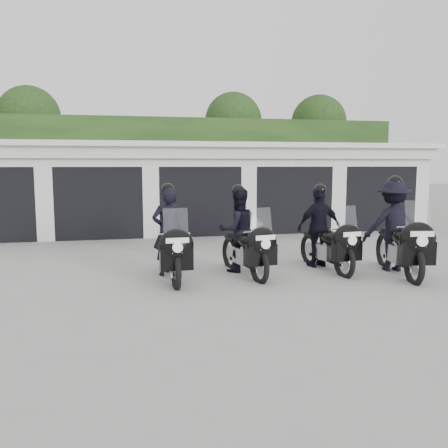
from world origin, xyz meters
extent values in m
plane|color=#989793|center=(0.00, 0.00, 0.00)|extent=(80.00, 80.00, 0.00)
cube|color=silver|center=(0.00, 8.50, 1.40)|extent=(16.00, 6.00, 2.80)
cube|color=silver|center=(0.00, 8.30, 2.88)|extent=(16.40, 6.80, 0.16)
cube|color=silver|center=(0.00, 5.25, 2.65)|extent=(16.40, 0.12, 0.40)
cube|color=black|center=(0.00, 5.48, 0.12)|extent=(16.00, 0.06, 0.24)
cube|color=silver|center=(-4.65, 5.65, 1.40)|extent=(0.50, 0.50, 2.80)
cube|color=black|center=(-3.10, 6.70, 1.10)|extent=(2.60, 2.60, 2.20)
cube|color=silver|center=(-3.10, 5.65, 2.50)|extent=(2.60, 0.50, 0.60)
cube|color=silver|center=(-1.55, 5.65, 1.40)|extent=(0.50, 0.50, 2.80)
cube|color=black|center=(0.00, 6.70, 1.10)|extent=(2.60, 2.60, 2.20)
cube|color=silver|center=(0.00, 5.65, 2.50)|extent=(2.60, 0.50, 0.60)
cube|color=silver|center=(1.55, 5.65, 1.40)|extent=(0.50, 0.50, 2.80)
cube|color=black|center=(3.10, 6.70, 1.10)|extent=(2.60, 2.60, 2.20)
cube|color=silver|center=(3.10, 5.65, 2.50)|extent=(2.60, 0.50, 0.60)
cube|color=silver|center=(4.65, 5.65, 1.40)|extent=(0.50, 0.50, 2.80)
cube|color=black|center=(6.20, 6.70, 1.10)|extent=(2.60, 2.60, 2.20)
cube|color=silver|center=(6.20, 5.65, 2.50)|extent=(2.60, 0.50, 0.60)
cube|color=silver|center=(7.75, 5.65, 1.40)|extent=(0.50, 0.50, 2.80)
cube|color=#173212|center=(0.00, 12.50, 2.15)|extent=(20.00, 2.00, 4.30)
sphere|color=#173212|center=(-6.50, 14.00, 4.40)|extent=(2.80, 2.80, 2.80)
cylinder|color=black|center=(-6.50, 14.00, 1.65)|extent=(0.24, 0.24, 3.30)
sphere|color=#173212|center=(3.00, 14.00, 4.40)|extent=(2.80, 2.80, 2.80)
cylinder|color=black|center=(3.00, 14.00, 1.65)|extent=(0.24, 0.24, 3.30)
sphere|color=#173212|center=(7.50, 14.00, 4.40)|extent=(2.80, 2.80, 2.80)
cylinder|color=black|center=(7.50, 14.00, 1.65)|extent=(0.24, 0.24, 3.30)
torus|color=black|center=(-1.45, -0.67, 0.32)|extent=(0.14, 0.76, 0.76)
torus|color=black|center=(-1.49, 0.82, 0.32)|extent=(0.14, 0.76, 0.76)
cube|color=#ADADB2|center=(-1.47, 0.10, 0.39)|extent=(0.29, 0.58, 0.33)
cube|color=black|center=(-1.47, 0.08, 0.23)|extent=(0.13, 1.35, 0.06)
ellipsoid|color=black|center=(-1.47, -0.08, 0.75)|extent=(0.35, 0.61, 0.30)
cube|color=black|center=(-1.48, 0.37, 0.77)|extent=(0.29, 0.58, 0.10)
ellipsoid|color=black|center=(-1.44, -0.75, 0.81)|extent=(0.66, 0.36, 0.62)
cube|color=black|center=(-1.44, -0.75, 0.57)|extent=(0.61, 0.25, 0.41)
cube|color=#B2BFC6|center=(-1.44, -0.72, 1.22)|extent=(0.46, 0.13, 0.53)
cylinder|color=silver|center=(-1.45, -0.54, 0.99)|extent=(0.58, 0.05, 0.03)
cube|color=white|center=(-1.44, -0.93, 0.93)|extent=(0.41, 0.03, 0.09)
cube|color=white|center=(-1.44, -0.90, 0.75)|extent=(0.19, 0.02, 0.10)
imported|color=black|center=(-1.48, 0.39, 0.91)|extent=(0.68, 0.46, 1.82)
sphere|color=black|center=(-1.48, 0.39, 1.76)|extent=(0.28, 0.28, 0.28)
torus|color=black|center=(0.18, -0.56, 0.31)|extent=(0.24, 0.75, 0.74)
torus|color=black|center=(-0.08, 0.87, 0.31)|extent=(0.24, 0.75, 0.74)
cube|color=#ADADB2|center=(0.05, 0.18, 0.38)|extent=(0.36, 0.60, 0.32)
cube|color=black|center=(0.05, 0.16, 0.22)|extent=(0.32, 1.31, 0.06)
ellipsoid|color=black|center=(0.08, 0.01, 0.73)|extent=(0.43, 0.63, 0.29)
cube|color=black|center=(0.00, 0.44, 0.75)|extent=(0.36, 0.60, 0.10)
ellipsoid|color=black|center=(0.20, -0.64, 0.79)|extent=(0.69, 0.44, 0.61)
cube|color=black|center=(0.20, -0.64, 0.56)|extent=(0.62, 0.32, 0.41)
cube|color=#B2BFC6|center=(0.19, -0.61, 1.20)|extent=(0.46, 0.20, 0.52)
cylinder|color=silver|center=(0.16, -0.44, 0.97)|extent=(0.56, 0.13, 0.03)
cube|color=white|center=(0.23, -0.81, 0.91)|extent=(0.40, 0.09, 0.09)
cube|color=white|center=(0.22, -0.78, 0.73)|extent=(0.18, 0.05, 0.10)
imported|color=black|center=(0.00, 0.46, 0.89)|extent=(0.97, 0.82, 1.78)
sphere|color=black|center=(0.00, 0.46, 1.72)|extent=(0.27, 0.27, 0.27)
torus|color=black|center=(2.00, -0.48, 0.31)|extent=(0.20, 0.75, 0.74)
torus|color=black|center=(1.83, 0.96, 0.31)|extent=(0.20, 0.75, 0.74)
cube|color=#ADADB2|center=(1.91, 0.26, 0.38)|extent=(0.33, 0.58, 0.32)
cube|color=black|center=(1.91, 0.24, 0.22)|extent=(0.24, 1.31, 0.06)
ellipsoid|color=black|center=(1.93, 0.09, 0.73)|extent=(0.39, 0.62, 0.29)
cube|color=black|center=(1.88, 0.52, 0.75)|extent=(0.33, 0.58, 0.10)
ellipsoid|color=black|center=(2.01, -0.56, 0.79)|extent=(0.67, 0.41, 0.61)
cube|color=black|center=(2.01, -0.56, 0.56)|extent=(0.61, 0.29, 0.40)
cube|color=#B2BFC6|center=(2.01, -0.53, 1.19)|extent=(0.46, 0.17, 0.52)
cylinder|color=silver|center=(1.99, -0.36, 0.97)|extent=(0.56, 0.10, 0.03)
cube|color=white|center=(2.03, -0.73, 0.91)|extent=(0.40, 0.06, 0.09)
cube|color=white|center=(2.03, -0.70, 0.73)|extent=(0.18, 0.04, 0.10)
imported|color=black|center=(1.88, 0.54, 0.89)|extent=(1.10, 0.71, 1.77)
sphere|color=black|center=(1.88, 0.54, 1.72)|extent=(0.27, 0.27, 0.27)
torus|color=black|center=(3.07, -1.25, 0.35)|extent=(0.27, 0.82, 0.81)
torus|color=black|center=(3.36, 0.32, 0.35)|extent=(0.27, 0.82, 0.81)
cube|color=#ADADB2|center=(3.22, -0.44, 0.42)|extent=(0.39, 0.65, 0.36)
cube|color=black|center=(3.22, -0.47, 0.25)|extent=(0.35, 1.44, 0.07)
ellipsoid|color=black|center=(3.19, -0.63, 0.80)|extent=(0.47, 0.70, 0.32)
cube|color=black|center=(3.27, -0.16, 0.82)|extent=(0.39, 0.65, 0.11)
ellipsoid|color=black|center=(3.06, -1.34, 0.87)|extent=(0.76, 0.49, 0.67)
cube|color=black|center=(3.06, -1.34, 0.61)|extent=(0.68, 0.36, 0.45)
cube|color=#B2BFC6|center=(3.06, -1.31, 1.31)|extent=(0.51, 0.22, 0.57)
cylinder|color=silver|center=(3.10, -1.12, 1.07)|extent=(0.62, 0.14, 0.03)
cube|color=white|center=(3.02, -1.53, 1.00)|extent=(0.44, 0.10, 0.10)
cube|color=white|center=(3.03, -1.50, 0.80)|extent=(0.20, 0.05, 0.11)
imported|color=black|center=(3.28, -0.14, 0.98)|extent=(1.36, 0.87, 1.95)
sphere|color=black|center=(3.28, -0.14, 1.89)|extent=(0.30, 0.30, 0.30)
camera|label=1|loc=(-2.33, -9.23, 2.28)|focal=38.00mm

